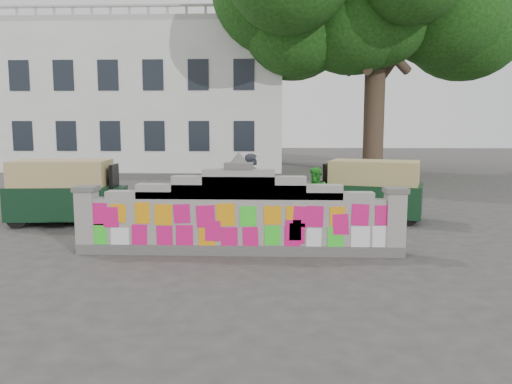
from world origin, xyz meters
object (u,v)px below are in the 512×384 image
pedestrian (316,196)px  rickshaw_right (371,189)px  rickshaw_left (66,191)px  cyclist_bike (253,212)px  cyclist_rider (253,198)px

pedestrian → rickshaw_right: rickshaw_right is taller
rickshaw_left → rickshaw_right: (7.96, 0.89, -0.02)m
cyclist_bike → cyclist_rider: cyclist_rider is taller
rickshaw_right → cyclist_rider: bearing=46.5°
cyclist_rider → rickshaw_right: cyclist_rider is taller
rickshaw_left → rickshaw_right: rickshaw_left is taller
cyclist_bike → pedestrian: (1.56, 0.97, 0.26)m
cyclist_rider → rickshaw_left: bearing=91.9°
rickshaw_left → rickshaw_right: size_ratio=1.02×
cyclist_bike → cyclist_rider: bearing=0.0°
pedestrian → cyclist_rider: bearing=-95.0°
cyclist_bike → rickshaw_left: (-4.86, 0.83, 0.37)m
cyclist_bike → cyclist_rider: 0.33m
cyclist_bike → rickshaw_right: bearing=-49.4°
cyclist_rider → rickshaw_left: (-4.86, 0.83, 0.04)m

